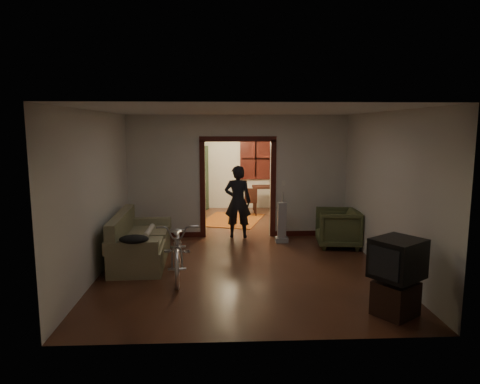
{
  "coord_description": "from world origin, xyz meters",
  "views": [
    {
      "loc": [
        -0.41,
        -9.0,
        2.53
      ],
      "look_at": [
        0.0,
        -0.3,
        1.2
      ],
      "focal_mm": 32.0,
      "sensor_mm": 36.0,
      "label": 1
    }
  ],
  "objects": [
    {
      "name": "armchair",
      "position": [
        2.08,
        -0.25,
        0.41
      ],
      "size": [
        0.99,
        0.97,
        0.81
      ],
      "primitive_type": "imported",
      "rotation": [
        0.0,
        0.0,
        -1.7
      ],
      "color": "#444C2A",
      "rests_on": "floor"
    },
    {
      "name": "desk_chair",
      "position": [
        0.46,
        3.1,
        0.4
      ],
      "size": [
        0.45,
        0.45,
        0.8
      ],
      "primitive_type": "cube",
      "rotation": [
        0.0,
        0.0,
        -0.31
      ],
      "color": "black",
      "rests_on": "floor"
    },
    {
      "name": "wall_back",
      "position": [
        0.0,
        4.25,
        1.4
      ],
      "size": [
        5.0,
        0.02,
        2.8
      ],
      "primitive_type": "cube",
      "color": "beige",
      "rests_on": "floor"
    },
    {
      "name": "rolled_paper",
      "position": [
        -1.8,
        -0.81,
        0.53
      ],
      "size": [
        0.1,
        0.81,
        0.1
      ],
      "primitive_type": "cylinder",
      "rotation": [
        1.57,
        0.0,
        0.0
      ],
      "color": "beige",
      "rests_on": "sofa"
    },
    {
      "name": "desk",
      "position": [
        1.08,
        3.59,
        0.38
      ],
      "size": [
        1.1,
        0.7,
        0.77
      ],
      "primitive_type": "cube",
      "rotation": [
        0.0,
        0.0,
        -0.12
      ],
      "color": "black",
      "rests_on": "floor"
    },
    {
      "name": "vacuum",
      "position": [
        0.94,
        0.15,
        0.45
      ],
      "size": [
        0.29,
        0.24,
        0.9
      ],
      "primitive_type": "cube",
      "rotation": [
        0.0,
        0.0,
        -0.08
      ],
      "color": "gray",
      "rests_on": "floor"
    },
    {
      "name": "chandelier",
      "position": [
        0.0,
        2.5,
        2.35
      ],
      "size": [
        0.24,
        0.24,
        0.24
      ],
      "primitive_type": "sphere",
      "color": "#FFE0A5",
      "rests_on": "ceiling"
    },
    {
      "name": "sofa",
      "position": [
        -1.9,
        -1.11,
        0.46
      ],
      "size": [
        0.98,
        2.05,
        0.93
      ],
      "primitive_type": "cube",
      "rotation": [
        0.0,
        0.0,
        0.03
      ],
      "color": "#636242",
      "rests_on": "floor"
    },
    {
      "name": "locker",
      "position": [
        -1.31,
        4.03,
        0.98
      ],
      "size": [
        1.1,
        0.8,
        1.96
      ],
      "primitive_type": "cube",
      "rotation": [
        0.0,
        0.0,
        -0.29
      ],
      "color": "black",
      "rests_on": "floor"
    },
    {
      "name": "crt_tv",
      "position": [
        1.95,
        -3.61,
        0.8
      ],
      "size": [
        0.82,
        0.8,
        0.53
      ],
      "primitive_type": "cube",
      "rotation": [
        0.0,
        0.0,
        0.61
      ],
      "color": "black",
      "rests_on": "tv_stand"
    },
    {
      "name": "partition_wall",
      "position": [
        0.0,
        0.75,
        1.4
      ],
      "size": [
        5.0,
        0.14,
        2.8
      ],
      "primitive_type": "cube",
      "color": "beige",
      "rests_on": "floor"
    },
    {
      "name": "wall_left",
      "position": [
        -2.5,
        0.0,
        1.4
      ],
      "size": [
        0.02,
        8.5,
        2.8
      ],
      "primitive_type": "cube",
      "color": "beige",
      "rests_on": "floor"
    },
    {
      "name": "light_switch",
      "position": [
        1.05,
        0.68,
        1.25
      ],
      "size": [
        0.08,
        0.01,
        0.12
      ],
      "primitive_type": "cube",
      "color": "silver",
      "rests_on": "partition_wall"
    },
    {
      "name": "door_casing",
      "position": [
        0.0,
        0.75,
        1.1
      ],
      "size": [
        1.74,
        0.2,
        2.32
      ],
      "primitive_type": "cube",
      "color": "#350F0C",
      "rests_on": "floor"
    },
    {
      "name": "jacket",
      "position": [
        -1.85,
        -2.02,
        0.68
      ],
      "size": [
        0.49,
        0.37,
        0.14
      ],
      "primitive_type": "ellipsoid",
      "color": "black",
      "rests_on": "sofa"
    },
    {
      "name": "far_window",
      "position": [
        0.7,
        4.21,
        1.55
      ],
      "size": [
        0.98,
        0.06,
        1.28
      ],
      "primitive_type": "cube",
      "color": "black",
      "rests_on": "wall_back"
    },
    {
      "name": "oriental_rug",
      "position": [
        -0.09,
        2.46,
        0.01
      ],
      "size": [
        1.95,
        2.26,
        0.01
      ],
      "primitive_type": "cube",
      "rotation": [
        0.0,
        0.0,
        -0.29
      ],
      "color": "maroon",
      "rests_on": "floor"
    },
    {
      "name": "globe",
      "position": [
        -1.31,
        4.03,
        1.94
      ],
      "size": [
        0.25,
        0.25,
        0.25
      ],
      "primitive_type": "sphere",
      "color": "#1E5972",
      "rests_on": "locker"
    },
    {
      "name": "ceiling",
      "position": [
        0.0,
        0.0,
        2.8
      ],
      "size": [
        5.0,
        8.5,
        0.01
      ],
      "primitive_type": "cube",
      "color": "white",
      "rests_on": "floor"
    },
    {
      "name": "tv_stand",
      "position": [
        1.95,
        -3.61,
        0.23
      ],
      "size": [
        0.69,
        0.67,
        0.47
      ],
      "primitive_type": "cube",
      "rotation": [
        0.0,
        0.0,
        0.61
      ],
      "color": "black",
      "rests_on": "floor"
    },
    {
      "name": "wall_right",
      "position": [
        2.5,
        0.0,
        1.4
      ],
      "size": [
        0.02,
        8.5,
        2.8
      ],
      "primitive_type": "cube",
      "color": "beige",
      "rests_on": "floor"
    },
    {
      "name": "bicycle",
      "position": [
        -1.13,
        -1.9,
        0.5
      ],
      "size": [
        0.83,
        1.95,
        1.0
      ],
      "primitive_type": "imported",
      "rotation": [
        0.0,
        0.0,
        0.09
      ],
      "color": "silver",
      "rests_on": "floor"
    },
    {
      "name": "floor",
      "position": [
        0.0,
        0.0,
        0.0
      ],
      "size": [
        5.0,
        8.5,
        0.01
      ],
      "primitive_type": "cube",
      "color": "#351A11",
      "rests_on": "ground"
    },
    {
      "name": "person",
      "position": [
        -0.01,
        0.64,
        0.83
      ],
      "size": [
        0.64,
        0.45,
        1.67
      ],
      "primitive_type": "imported",
      "rotation": [
        0.0,
        0.0,
        3.05
      ],
      "color": "black",
      "rests_on": "floor"
    }
  ]
}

